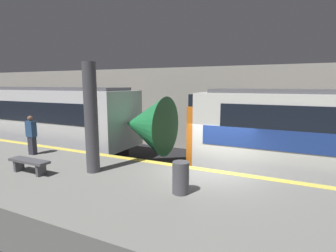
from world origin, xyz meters
The scene contains 8 objects.
ground_plane centered at (0.00, 0.00, 0.00)m, with size 120.00×120.00×0.00m, color black.
platform centered at (0.00, -2.42, 0.58)m, with size 40.00×4.85×1.16m.
station_rear_barrier centered at (0.00, 6.61, 2.50)m, with size 50.00×0.15×5.00m.
support_pillar_near centered at (-3.44, -1.91, 2.91)m, with size 0.43×0.43×3.52m.
train_modern centered at (-13.56, 2.44, 1.97)m, with size 20.76×2.99×3.82m.
person_waiting centered at (-7.14, -1.31, 1.98)m, with size 0.38×0.24×1.59m.
platform_bench centered at (-5.18, -2.92, 1.49)m, with size 1.50×0.40×0.45m.
trash_bin centered at (-0.19, -2.26, 1.57)m, with size 0.44×0.44×0.85m.
Camera 1 is at (2.34, -8.29, 3.98)m, focal length 28.00 mm.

